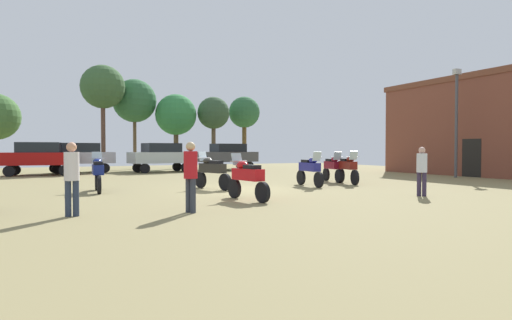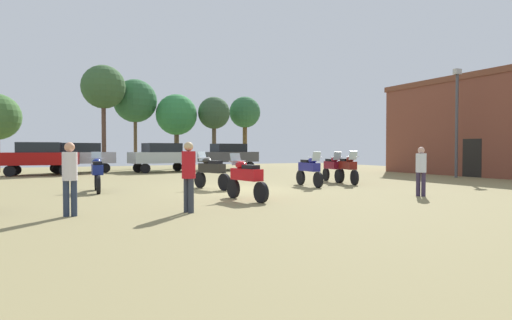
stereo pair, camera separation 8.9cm
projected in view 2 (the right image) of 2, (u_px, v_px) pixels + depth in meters
ground_plane at (234, 189)px, 16.58m from camera, size 44.00×52.00×0.02m
brick_building at (511, 126)px, 24.81m from camera, size 6.12×14.48×6.01m
motorcycle_1 at (348, 168)px, 19.16m from camera, size 0.79×2.19×1.51m
motorcycle_2 at (309, 169)px, 17.89m from camera, size 0.62×2.21×1.49m
motorcycle_3 at (246, 177)px, 12.94m from camera, size 0.68×2.14×1.46m
motorcycle_5 at (332, 167)px, 20.31m from camera, size 0.72×2.07×1.47m
motorcycle_8 at (97, 172)px, 15.51m from camera, size 0.62×2.15×1.49m
motorcycle_9 at (211, 171)px, 16.57m from camera, size 0.85×2.18×1.49m
car_2 at (162, 155)px, 28.89m from camera, size 4.53×2.44×2.00m
car_3 at (80, 155)px, 28.05m from camera, size 4.45×2.18×2.00m
car_4 at (229, 155)px, 31.64m from camera, size 4.46×2.23×2.00m
car_5 at (40, 156)px, 25.27m from camera, size 4.50×2.35×2.00m
person_1 at (421, 168)px, 14.06m from camera, size 0.46×0.46×1.66m
person_2 at (189, 171)px, 10.41m from camera, size 0.45×0.45×1.76m
person_3 at (70, 173)px, 9.83m from camera, size 0.39×0.39×1.75m
tree_1 at (245, 113)px, 36.85m from camera, size 2.73×2.73×6.21m
tree_2 at (176, 115)px, 34.00m from camera, size 3.31×3.31×6.05m
tree_4 at (135, 101)px, 33.43m from camera, size 3.43×3.43×7.16m
tree_5 at (103, 88)px, 31.00m from camera, size 3.20×3.20×7.81m
tree_8 at (214, 114)px, 34.87m from camera, size 2.66×2.66×5.94m
lamp_post at (457, 116)px, 23.31m from camera, size 0.44×0.24×6.05m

